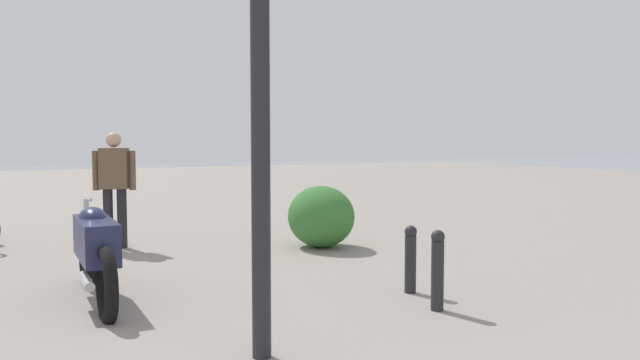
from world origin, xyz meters
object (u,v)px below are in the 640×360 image
Objects in this scene: bollard_near at (438,268)px; bollard_mid at (410,258)px; pedestrian at (114,181)px; motorcycle at (95,251)px; lamppost at (260,13)px.

bollard_mid is at bearing -14.33° from bollard_near.
pedestrian is 2.40× the size of bollard_mid.
motorcycle is 3.20m from bollard_mid.
bollard_near is (-1.86, -2.80, -0.10)m from motorcycle.
bollard_mid is (-4.22, -2.29, -0.62)m from pedestrian.
bollard_near is at bearing -123.64° from motorcycle.
pedestrian is 2.24× the size of bollard_near.
pedestrian is at bearing 28.52° from bollard_mid.
lamppost is 3.15m from motorcycle.
pedestrian is at bearing -12.56° from motorcycle.
lamppost is at bearing -159.29° from motorcycle.
lamppost is 2.89m from bollard_near.
lamppost is 2.18× the size of pedestrian.
motorcycle is at bearing 56.36° from bollard_near.
lamppost reaches higher than motorcycle.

